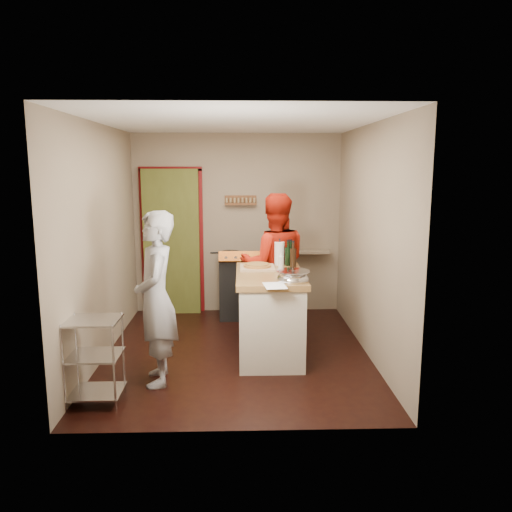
# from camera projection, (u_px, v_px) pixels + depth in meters

# --- Properties ---
(floor) EXTENTS (3.50, 3.50, 0.00)m
(floor) POSITION_uv_depth(u_px,v_px,m) (237.00, 352.00, 5.80)
(floor) COLOR black
(floor) RESTS_ON ground
(back_wall) EXTENTS (3.00, 0.44, 2.60)m
(back_wall) POSITION_uv_depth(u_px,v_px,m) (194.00, 236.00, 7.33)
(back_wall) COLOR gray
(back_wall) RESTS_ON ground
(left_wall) EXTENTS (0.04, 3.50, 2.60)m
(left_wall) POSITION_uv_depth(u_px,v_px,m) (101.00, 243.00, 5.52)
(left_wall) COLOR gray
(left_wall) RESTS_ON ground
(right_wall) EXTENTS (0.04, 3.50, 2.60)m
(right_wall) POSITION_uv_depth(u_px,v_px,m) (369.00, 241.00, 5.61)
(right_wall) COLOR gray
(right_wall) RESTS_ON ground
(ceiling) EXTENTS (3.00, 3.50, 0.02)m
(ceiling) POSITION_uv_depth(u_px,v_px,m) (235.00, 121.00, 5.34)
(ceiling) COLOR white
(ceiling) RESTS_ON back_wall
(stove) EXTENTS (0.60, 0.63, 1.00)m
(stove) POSITION_uv_depth(u_px,v_px,m) (241.00, 286.00, 7.12)
(stove) COLOR black
(stove) RESTS_ON ground
(wire_shelving) EXTENTS (0.48, 0.40, 0.80)m
(wire_shelving) POSITION_uv_depth(u_px,v_px,m) (94.00, 357.00, 4.50)
(wire_shelving) COLOR silver
(wire_shelving) RESTS_ON ground
(island) EXTENTS (0.77, 1.41, 1.27)m
(island) POSITION_uv_depth(u_px,v_px,m) (270.00, 312.00, 5.66)
(island) COLOR beige
(island) RESTS_ON ground
(person_stripe) EXTENTS (0.51, 0.68, 1.72)m
(person_stripe) POSITION_uv_depth(u_px,v_px,m) (156.00, 299.00, 4.86)
(person_stripe) COLOR silver
(person_stripe) RESTS_ON ground
(person_red) EXTENTS (0.91, 0.73, 1.81)m
(person_red) POSITION_uv_depth(u_px,v_px,m) (274.00, 265.00, 6.33)
(person_red) COLOR #B41C0C
(person_red) RESTS_ON ground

